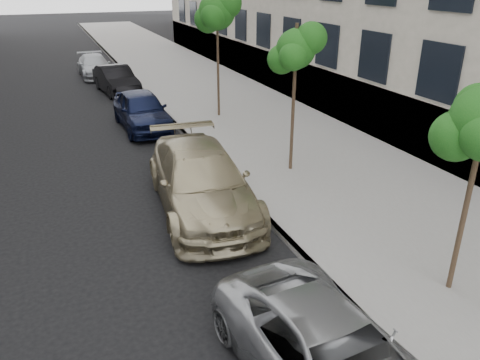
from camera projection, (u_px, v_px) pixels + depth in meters
sidewalk at (183, 75)px, 28.49m from camera, size 6.40×72.00×0.14m
curb at (131, 79)px, 27.40m from camera, size 0.15×72.00×0.14m
tree_mid at (297, 49)px, 13.09m from camera, size 1.52×1.32×4.36m
tree_far at (218, 11)px, 18.36m from camera, size 1.77×1.57×5.08m
minivan at (331, 357)px, 6.71m from camera, size 2.43×4.65×1.25m
suv at (201, 180)px, 12.02m from camera, size 2.81×5.77×1.62m
sedan_blue at (142, 110)px, 18.50m from camera, size 1.88×4.42×1.49m
sedan_black at (116, 80)px, 24.09m from camera, size 1.97×4.35×1.38m
sedan_rear at (95, 66)px, 28.06m from camera, size 1.86×4.39×1.26m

